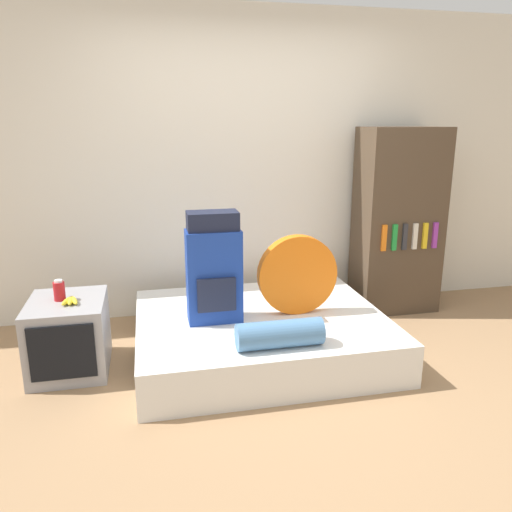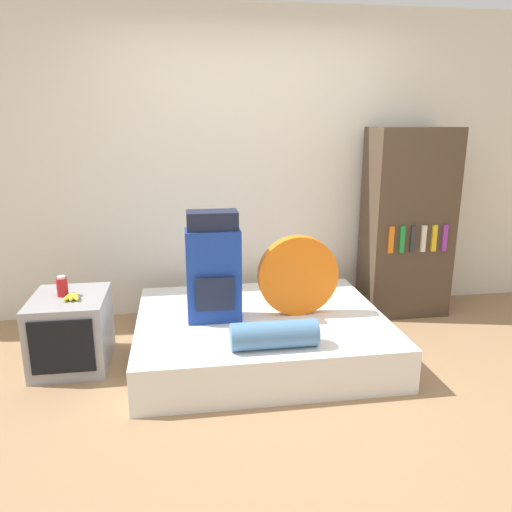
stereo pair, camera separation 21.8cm
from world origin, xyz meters
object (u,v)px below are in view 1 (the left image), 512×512
canister (59,291)px  bookshelf (398,221)px  television (69,335)px  backpack (214,269)px  tent_bag (297,275)px  sleeping_roll (280,334)px

canister → bookshelf: bearing=12.1°
television → backpack: bearing=-2.9°
backpack → tent_bag: 0.62m
backpack → television: size_ratio=1.30×
sleeping_roll → television: television is taller
backpack → bookshelf: 1.87m
backpack → television: bearing=177.1°
sleeping_roll → bookshelf: bookshelf is taller
television → bookshelf: (2.75, 0.62, 0.56)m
backpack → canister: bearing=175.8°
backpack → tent_bag: bearing=1.0°
television → canister: bearing=144.8°
television → bookshelf: size_ratio=0.37×
backpack → canister: 1.05m
backpack → television: (-1.00, 0.05, -0.42)m
sleeping_roll → backpack: bearing=122.5°
sleeping_roll → canister: (-1.38, 0.60, 0.19)m
sleeping_roll → television: (-1.34, 0.58, -0.13)m
bookshelf → backpack: bearing=-158.9°
tent_bag → television: tent_bag is taller
canister → bookshelf: 2.86m
television → canister: canister is taller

